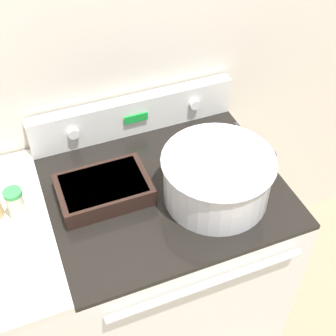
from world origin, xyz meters
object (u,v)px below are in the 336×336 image
object	(u,v)px
spice_jar_green_cap	(16,204)
ladle	(265,155)
casserole_dish	(104,189)
mixing_bowl	(217,176)

from	to	relation	value
spice_jar_green_cap	ladle	bearing A→B (deg)	-3.39
casserole_dish	ladle	size ratio (longest dim) A/B	1.11
mixing_bowl	ladle	world-z (taller)	mixing_bowl
ladle	spice_jar_green_cap	distance (m)	0.85
mixing_bowl	spice_jar_green_cap	world-z (taller)	mixing_bowl
casserole_dish	spice_jar_green_cap	bearing A→B (deg)	178.39
mixing_bowl	spice_jar_green_cap	distance (m)	0.63
casserole_dish	spice_jar_green_cap	xyz separation A→B (m)	(-0.27, 0.01, 0.03)
mixing_bowl	ladle	distance (m)	0.26
mixing_bowl	spice_jar_green_cap	xyz separation A→B (m)	(-0.61, 0.14, -0.02)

